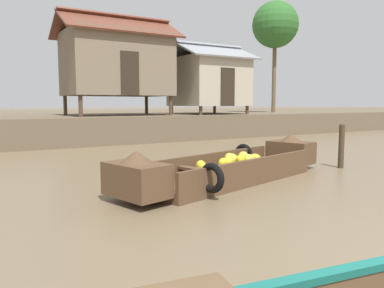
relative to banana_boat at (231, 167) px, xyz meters
name	(u,v)px	position (x,y,z in m)	size (l,w,h in m)	color
ground_plane	(119,158)	(-0.83, 4.50, -0.30)	(300.00, 300.00, 0.00)	#726047
riverbank_strip	(41,122)	(-0.83, 17.72, 0.25)	(160.00, 20.00, 1.10)	brown
banana_boat	(231,167)	(0.00, 0.00, 0.00)	(5.67, 2.66, 0.87)	brown
stilt_house_mid_left	(117,63)	(1.23, 10.19, 3.12)	(5.13, 3.53, 4.45)	#4C3826
stilt_house_mid_right	(209,81)	(6.06, 10.04, 2.50)	(3.85, 3.78, 3.54)	#4C3826
palm_tree_near	(275,25)	(11.45, 11.02, 5.97)	(2.74, 2.74, 6.58)	brown
mooring_post	(341,146)	(3.38, -0.11, 0.25)	(0.14, 0.14, 1.10)	#423323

